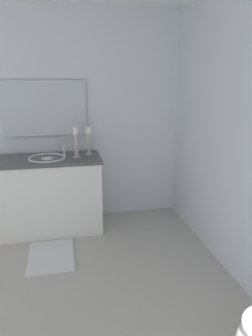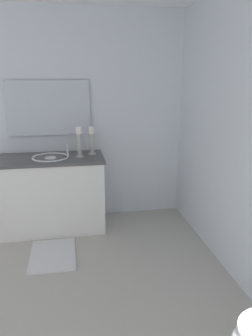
{
  "view_description": "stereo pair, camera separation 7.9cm",
  "coord_description": "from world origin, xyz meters",
  "views": [
    {
      "loc": [
        2.31,
        0.01,
        1.73
      ],
      "look_at": [
        -0.11,
        0.51,
        1.01
      ],
      "focal_mm": 34.77,
      "sensor_mm": 36.0,
      "label": 1
    },
    {
      "loc": [
        2.33,
        0.09,
        1.73
      ],
      "look_at": [
        -0.11,
        0.51,
        1.01
      ],
      "focal_mm": 34.77,
      "sensor_mm": 36.0,
      "label": 2
    }
  ],
  "objects": [
    {
      "name": "floor",
      "position": [
        0.0,
        0.0,
        -0.01
      ],
      "size": [
        3.1,
        2.93,
        0.02
      ],
      "primitive_type": "cube",
      "color": "#B2ADA3",
      "rests_on": "ground"
    },
    {
      "name": "candle_holder_short",
      "position": [
        -1.2,
        0.19,
        1.02
      ],
      "size": [
        0.09,
        0.09,
        0.33
      ],
      "color": "#B7B2A5",
      "rests_on": "vanity_cabinet"
    },
    {
      "name": "mirror",
      "position": [
        -1.5,
        -0.14,
        1.35
      ],
      "size": [
        0.02,
        0.93,
        0.62
      ],
      "primitive_type": "cube",
      "color": "silver"
    },
    {
      "name": "wall_back",
      "position": [
        0.0,
        1.46,
        1.23
      ],
      "size": [
        3.1,
        0.04,
        2.45
      ],
      "primitive_type": "cube",
      "color": "silver",
      "rests_on": "ground"
    },
    {
      "name": "sink_basin",
      "position": [
        -1.22,
        -0.13,
        0.81
      ],
      "size": [
        0.4,
        0.4,
        0.24
      ],
      "color": "white",
      "rests_on": "vanity_cabinet"
    },
    {
      "name": "candle_holder_tall",
      "position": [
        -1.3,
        0.33,
        1.01
      ],
      "size": [
        0.09,
        0.09,
        0.32
      ],
      "color": "#B7B2A5",
      "rests_on": "vanity_cabinet"
    },
    {
      "name": "bath_mat",
      "position": [
        -0.6,
        -0.14,
        0.01
      ],
      "size": [
        0.6,
        0.44,
        0.02
      ],
      "primitive_type": "cube",
      "color": "silver",
      "rests_on": "ground"
    },
    {
      "name": "wall_left",
      "position": [
        -1.55,
        0.0,
        1.23
      ],
      "size": [
        0.04,
        2.93,
        2.45
      ],
      "primitive_type": "cube",
      "color": "silver",
      "rests_on": "ground"
    },
    {
      "name": "vanity_cabinet",
      "position": [
        -1.22,
        -0.14,
        0.42
      ],
      "size": [
        0.58,
        1.17,
        0.84
      ],
      "color": "white",
      "rests_on": "ground"
    }
  ]
}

